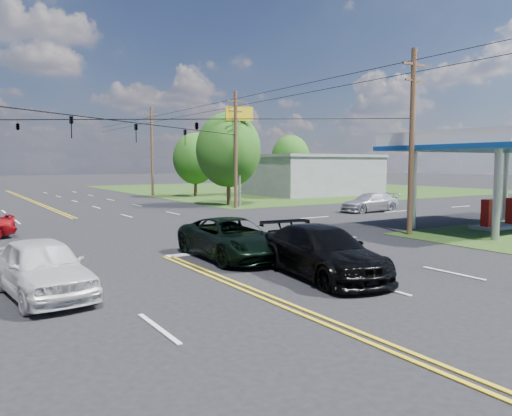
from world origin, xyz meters
TOP-DOWN VIEW (x-y plane):
  - ground at (0.00, 12.00)m, footprint 280.00×280.00m
  - grass_ne at (35.00, 44.00)m, footprint 46.00×48.00m
  - stop_bar at (5.00, 4.00)m, footprint 10.00×0.50m
  - retail_ne at (30.00, 32.00)m, footprint 14.00×10.00m
  - gas_canopy at (19.50, 2.00)m, footprint 12.20×8.20m
  - pole_se at (13.00, 3.00)m, footprint 1.60×0.28m
  - pole_ne at (13.00, 21.00)m, footprint 1.60×0.28m
  - pole_right_far at (13.00, 40.00)m, footprint 1.60×0.28m
  - span_wire_signals at (0.00, 12.00)m, footprint 26.00×18.00m
  - power_lines at (0.00, 10.00)m, footprint 26.04×100.00m
  - tree_right_a at (14.00, 24.00)m, footprint 5.70×5.70m
  - tree_right_b at (16.50, 36.00)m, footprint 4.94×4.94m
  - tree_far_r at (34.00, 42.00)m, footprint 5.32×5.32m
  - pickup_dkgreen at (2.04, 2.37)m, footprint 2.81×5.76m
  - suv_black at (3.00, -1.96)m, footprint 3.06×5.96m
  - pickup_white at (-5.21, 0.32)m, footprint 2.42×4.99m
  - sedan_far at (20.20, 13.00)m, footprint 5.02×2.21m
  - polesign_ne at (13.94, 22.00)m, footprint 2.27×0.99m

SIDE VIEW (x-z plane):
  - ground at x=0.00m, z-range 0.00..0.00m
  - grass_ne at x=35.00m, z-range -0.01..0.01m
  - stop_bar at x=5.00m, z-range -0.01..0.01m
  - sedan_far at x=20.20m, z-range 0.00..1.43m
  - pickup_dkgreen at x=2.04m, z-range 0.00..1.58m
  - pickup_white at x=-5.21m, z-range 0.00..1.64m
  - suv_black at x=3.00m, z-range 0.00..1.65m
  - retail_ne at x=30.00m, z-range 0.00..4.40m
  - tree_right_b at x=16.50m, z-range 0.68..7.76m
  - tree_far_r at x=34.00m, z-range 0.73..8.36m
  - gas_canopy at x=19.50m, z-range 2.04..7.39m
  - tree_right_a at x=14.00m, z-range 0.78..8.96m
  - pole_se at x=13.00m, z-range 0.17..9.67m
  - pole_ne at x=13.00m, z-range 0.17..9.67m
  - pole_right_far at x=13.00m, z-range 0.17..10.17m
  - span_wire_signals at x=0.00m, z-range 5.43..6.56m
  - polesign_ne at x=13.94m, z-range 2.41..10.84m
  - power_lines at x=0.00m, z-range 8.28..8.92m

